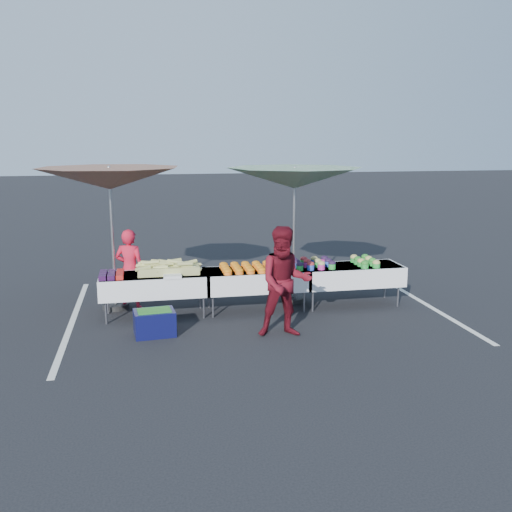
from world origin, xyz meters
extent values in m
plane|color=black|center=(0.00, 0.00, 0.00)|extent=(80.00, 80.00, 0.00)
cube|color=silver|center=(-3.20, 0.00, 0.00)|extent=(0.10, 5.00, 0.00)
cube|color=silver|center=(3.20, 0.00, 0.00)|extent=(0.10, 5.00, 0.00)
cube|color=white|center=(-1.80, 0.00, 0.73)|extent=(1.80, 0.75, 0.04)
cube|color=white|center=(-1.80, 0.00, 0.57)|extent=(1.86, 0.81, 0.36)
cylinder|color=slate|center=(-2.62, -0.29, 0.20)|extent=(0.04, 0.04, 0.39)
cylinder|color=slate|center=(-2.62, 0.29, 0.20)|extent=(0.04, 0.04, 0.39)
cylinder|color=slate|center=(-0.98, -0.29, 0.20)|extent=(0.04, 0.04, 0.39)
cylinder|color=slate|center=(-0.98, 0.29, 0.20)|extent=(0.04, 0.04, 0.39)
cube|color=white|center=(0.00, 0.00, 0.73)|extent=(1.80, 0.75, 0.04)
cube|color=white|center=(0.00, 0.00, 0.57)|extent=(1.86, 0.81, 0.36)
cylinder|color=slate|center=(-0.82, -0.29, 0.20)|extent=(0.04, 0.04, 0.39)
cylinder|color=slate|center=(-0.82, 0.29, 0.20)|extent=(0.04, 0.04, 0.39)
cylinder|color=slate|center=(0.82, -0.29, 0.20)|extent=(0.04, 0.04, 0.39)
cylinder|color=slate|center=(0.82, 0.29, 0.20)|extent=(0.04, 0.04, 0.39)
cube|color=white|center=(1.80, 0.00, 0.73)|extent=(1.80, 0.75, 0.04)
cube|color=white|center=(1.80, 0.00, 0.57)|extent=(1.86, 0.81, 0.36)
cylinder|color=slate|center=(0.98, -0.29, 0.20)|extent=(0.04, 0.04, 0.39)
cylinder|color=slate|center=(0.98, 0.29, 0.20)|extent=(0.04, 0.04, 0.39)
cylinder|color=slate|center=(2.62, -0.29, 0.20)|extent=(0.04, 0.04, 0.39)
cylinder|color=slate|center=(2.62, 0.29, 0.20)|extent=(0.04, 0.04, 0.39)
cube|color=black|center=(-2.65, -0.27, 0.79)|extent=(0.12, 0.12, 0.08)
cube|color=black|center=(-2.65, -0.13, 0.79)|extent=(0.12, 0.12, 0.08)
cube|color=black|center=(-2.65, 0.01, 0.79)|extent=(0.12, 0.12, 0.08)
cube|color=black|center=(-2.65, 0.15, 0.79)|extent=(0.12, 0.12, 0.08)
cube|color=black|center=(-2.51, -0.27, 0.79)|extent=(0.12, 0.12, 0.08)
cube|color=black|center=(-2.51, -0.13, 0.79)|extent=(0.12, 0.12, 0.08)
cube|color=black|center=(-2.51, 0.01, 0.79)|extent=(0.12, 0.12, 0.08)
cube|color=black|center=(-2.51, 0.15, 0.79)|extent=(0.12, 0.12, 0.08)
cube|color=maroon|center=(-2.37, -0.27, 0.79)|extent=(0.12, 0.12, 0.08)
cube|color=maroon|center=(-2.37, -0.13, 0.79)|extent=(0.12, 0.12, 0.08)
cube|color=maroon|center=(-2.37, 0.01, 0.79)|extent=(0.12, 0.12, 0.08)
cube|color=maroon|center=(-2.37, 0.15, 0.79)|extent=(0.12, 0.12, 0.08)
cube|color=tan|center=(-1.55, 0.05, 0.82)|extent=(1.05, 0.55, 0.14)
cylinder|color=tan|center=(-1.25, 0.20, 0.85)|extent=(0.27, 0.09, 0.10)
cylinder|color=tan|center=(-1.93, 0.10, 0.92)|extent=(0.27, 0.14, 0.07)
cylinder|color=tan|center=(-1.44, -0.06, 0.97)|extent=(0.27, 0.14, 0.09)
cylinder|color=tan|center=(-1.97, 0.08, 0.87)|extent=(0.27, 0.15, 0.10)
cylinder|color=tan|center=(-1.73, -0.01, 0.91)|extent=(0.27, 0.15, 0.08)
cylinder|color=tan|center=(-1.59, 0.09, 0.94)|extent=(0.27, 0.10, 0.10)
cylinder|color=tan|center=(-1.59, -0.03, 0.94)|extent=(0.27, 0.07, 0.08)
cylinder|color=tan|center=(-1.68, -0.13, 0.90)|extent=(0.27, 0.14, 0.09)
cylinder|color=tan|center=(-1.71, 0.25, 0.92)|extent=(0.27, 0.12, 0.08)
cylinder|color=tan|center=(-1.09, 0.14, 0.87)|extent=(0.27, 0.16, 0.08)
cylinder|color=tan|center=(-1.86, 0.01, 0.92)|extent=(0.27, 0.11, 0.07)
cylinder|color=tan|center=(-1.64, -0.18, 0.85)|extent=(0.27, 0.10, 0.07)
cylinder|color=tan|center=(-1.44, 0.19, 0.93)|extent=(0.27, 0.12, 0.08)
cylinder|color=tan|center=(-1.98, -0.17, 0.90)|extent=(0.27, 0.15, 0.08)
cylinder|color=tan|center=(-1.89, 0.09, 0.94)|extent=(0.27, 0.10, 0.08)
cylinder|color=tan|center=(-1.34, 0.00, 0.90)|extent=(0.27, 0.16, 0.10)
cylinder|color=tan|center=(-1.83, -0.02, 0.97)|extent=(0.27, 0.12, 0.09)
cylinder|color=tan|center=(-1.28, -0.18, 0.95)|extent=(0.27, 0.09, 0.07)
cylinder|color=tan|center=(-1.22, -0.15, 0.88)|extent=(0.27, 0.10, 0.09)
cylinder|color=tan|center=(-1.30, -0.09, 0.87)|extent=(0.27, 0.12, 0.09)
cylinder|color=tan|center=(-1.45, 0.28, 0.86)|extent=(0.27, 0.10, 0.08)
cylinder|color=tan|center=(-1.17, 0.03, 0.93)|extent=(0.27, 0.14, 0.10)
cylinder|color=tan|center=(-1.24, 0.25, 0.86)|extent=(0.27, 0.12, 0.07)
cylinder|color=tan|center=(-1.30, 0.23, 0.86)|extent=(0.27, 0.07, 0.10)
cylinder|color=tan|center=(-1.13, -0.19, 0.86)|extent=(0.27, 0.09, 0.10)
cube|color=white|center=(-1.50, -0.30, 0.78)|extent=(0.30, 0.25, 0.05)
cylinder|color=orange|center=(-0.55, -0.28, 0.78)|extent=(0.15, 0.15, 0.05)
ellipsoid|color=#E75B0D|center=(-0.55, -0.28, 0.81)|extent=(0.15, 0.15, 0.08)
cylinder|color=orange|center=(-0.55, -0.10, 0.78)|extent=(0.15, 0.15, 0.05)
ellipsoid|color=#E75B0D|center=(-0.55, -0.10, 0.81)|extent=(0.15, 0.15, 0.08)
cylinder|color=orange|center=(-0.55, 0.08, 0.78)|extent=(0.15, 0.15, 0.05)
ellipsoid|color=#E75B0D|center=(-0.55, 0.08, 0.81)|extent=(0.15, 0.15, 0.08)
cylinder|color=orange|center=(-0.55, 0.26, 0.78)|extent=(0.15, 0.15, 0.05)
ellipsoid|color=#E75B0D|center=(-0.55, 0.26, 0.81)|extent=(0.15, 0.15, 0.08)
cylinder|color=orange|center=(-0.35, -0.28, 0.78)|extent=(0.15, 0.15, 0.05)
ellipsoid|color=#E75B0D|center=(-0.35, -0.28, 0.81)|extent=(0.15, 0.15, 0.08)
cylinder|color=orange|center=(-0.35, -0.10, 0.78)|extent=(0.15, 0.15, 0.05)
ellipsoid|color=#E75B0D|center=(-0.35, -0.10, 0.81)|extent=(0.15, 0.15, 0.08)
cylinder|color=orange|center=(-0.35, 0.08, 0.78)|extent=(0.15, 0.15, 0.05)
ellipsoid|color=#E75B0D|center=(-0.35, 0.08, 0.81)|extent=(0.15, 0.15, 0.08)
cylinder|color=orange|center=(-0.35, 0.26, 0.78)|extent=(0.15, 0.15, 0.05)
ellipsoid|color=#E75B0D|center=(-0.35, 0.26, 0.81)|extent=(0.15, 0.15, 0.08)
cylinder|color=orange|center=(-0.15, -0.28, 0.78)|extent=(0.15, 0.15, 0.05)
ellipsoid|color=#E75B0D|center=(-0.15, -0.28, 0.81)|extent=(0.15, 0.15, 0.08)
cylinder|color=orange|center=(-0.15, -0.10, 0.78)|extent=(0.15, 0.15, 0.05)
ellipsoid|color=#E75B0D|center=(-0.15, -0.10, 0.81)|extent=(0.15, 0.15, 0.08)
cylinder|color=orange|center=(-0.15, 0.08, 0.78)|extent=(0.15, 0.15, 0.05)
ellipsoid|color=#E75B0D|center=(-0.15, 0.08, 0.81)|extent=(0.15, 0.15, 0.08)
cylinder|color=orange|center=(-0.15, 0.26, 0.78)|extent=(0.15, 0.15, 0.05)
ellipsoid|color=#E75B0D|center=(-0.15, 0.26, 0.81)|extent=(0.15, 0.15, 0.08)
cylinder|color=orange|center=(0.05, -0.28, 0.78)|extent=(0.15, 0.15, 0.05)
ellipsoid|color=#E75B0D|center=(0.05, -0.28, 0.81)|extent=(0.15, 0.15, 0.08)
cylinder|color=orange|center=(0.05, -0.10, 0.78)|extent=(0.15, 0.15, 0.05)
ellipsoid|color=#E75B0D|center=(0.05, -0.10, 0.81)|extent=(0.15, 0.15, 0.08)
cylinder|color=orange|center=(0.05, 0.08, 0.78)|extent=(0.15, 0.15, 0.05)
ellipsoid|color=#E75B0D|center=(0.05, 0.08, 0.81)|extent=(0.15, 0.15, 0.08)
cylinder|color=orange|center=(0.05, 0.26, 0.78)|extent=(0.15, 0.15, 0.05)
ellipsoid|color=#E75B0D|center=(0.05, 0.26, 0.81)|extent=(0.15, 0.15, 0.08)
cylinder|color=orange|center=(0.25, -0.28, 0.78)|extent=(0.15, 0.15, 0.05)
ellipsoid|color=#E75B0D|center=(0.25, -0.28, 0.81)|extent=(0.15, 0.15, 0.08)
cylinder|color=orange|center=(0.25, -0.10, 0.78)|extent=(0.15, 0.15, 0.05)
ellipsoid|color=#E75B0D|center=(0.25, -0.10, 0.81)|extent=(0.15, 0.15, 0.08)
cylinder|color=orange|center=(0.25, 0.08, 0.78)|extent=(0.15, 0.15, 0.05)
ellipsoid|color=#E75B0D|center=(0.25, 0.08, 0.81)|extent=(0.15, 0.15, 0.08)
cylinder|color=orange|center=(0.25, 0.26, 0.78)|extent=(0.15, 0.15, 0.05)
ellipsoid|color=#E75B0D|center=(0.25, 0.26, 0.81)|extent=(0.15, 0.15, 0.08)
cylinder|color=blue|center=(0.35, -0.22, 0.80)|extent=(0.13, 0.13, 0.10)
ellipsoid|color=maroon|center=(0.35, -0.22, 0.86)|extent=(0.14, 0.14, 0.10)
cylinder|color=#C62A8A|center=(0.35, 0.00, 0.80)|extent=(0.13, 0.13, 0.10)
ellipsoid|color=maroon|center=(0.35, 0.00, 0.86)|extent=(0.14, 0.14, 0.10)
cylinder|color=green|center=(0.35, 0.22, 0.80)|extent=(0.13, 0.13, 0.10)
ellipsoid|color=maroon|center=(0.35, 0.22, 0.86)|extent=(0.14, 0.14, 0.10)
cylinder|color=#C62A8A|center=(0.55, -0.22, 0.80)|extent=(0.13, 0.13, 0.10)
ellipsoid|color=tan|center=(0.55, -0.22, 0.86)|extent=(0.14, 0.14, 0.10)
cylinder|color=green|center=(0.55, 0.00, 0.80)|extent=(0.13, 0.13, 0.10)
ellipsoid|color=tan|center=(0.55, 0.00, 0.86)|extent=(0.14, 0.14, 0.10)
cylinder|color=blue|center=(0.55, 0.22, 0.80)|extent=(0.13, 0.13, 0.10)
ellipsoid|color=tan|center=(0.55, 0.22, 0.86)|extent=(0.14, 0.14, 0.10)
cylinder|color=green|center=(0.75, -0.22, 0.80)|extent=(0.13, 0.13, 0.10)
ellipsoid|color=black|center=(0.75, -0.22, 0.86)|extent=(0.14, 0.14, 0.10)
cylinder|color=blue|center=(0.75, 0.00, 0.80)|extent=(0.13, 0.13, 0.10)
ellipsoid|color=black|center=(0.75, 0.00, 0.86)|extent=(0.14, 0.14, 0.10)
cylinder|color=#C62A8A|center=(0.75, 0.22, 0.80)|extent=(0.13, 0.13, 0.10)
ellipsoid|color=black|center=(0.75, 0.22, 0.86)|extent=(0.14, 0.14, 0.10)
cylinder|color=blue|center=(0.95, -0.22, 0.80)|extent=(0.13, 0.13, 0.10)
ellipsoid|color=maroon|center=(0.95, -0.22, 0.86)|extent=(0.14, 0.14, 0.10)
cylinder|color=#C62A8A|center=(0.95, 0.00, 0.80)|extent=(0.13, 0.13, 0.10)
ellipsoid|color=maroon|center=(0.95, 0.00, 0.86)|extent=(0.14, 0.14, 0.10)
cylinder|color=green|center=(0.95, 0.22, 0.80)|extent=(0.13, 0.13, 0.10)
ellipsoid|color=maroon|center=(0.95, 0.22, 0.86)|extent=(0.14, 0.14, 0.10)
cylinder|color=#C62A8A|center=(1.15, -0.22, 0.80)|extent=(0.13, 0.13, 0.10)
ellipsoid|color=tan|center=(1.15, -0.22, 0.86)|extent=(0.14, 0.14, 0.10)
cylinder|color=green|center=(1.15, 0.00, 0.80)|extent=(0.13, 0.13, 0.10)
ellipsoid|color=tan|center=(1.15, 0.00, 0.86)|extent=(0.14, 0.14, 0.10)
cylinder|color=blue|center=(1.15, 0.22, 0.80)|extent=(0.13, 0.13, 0.10)
ellipsoid|color=tan|center=(1.15, 0.22, 0.86)|extent=(0.14, 0.14, 0.10)
cylinder|color=green|center=(1.35, -0.22, 0.80)|extent=(0.13, 0.13, 0.10)
ellipsoid|color=black|center=(1.35, -0.22, 0.86)|extent=(0.14, 0.14, 0.10)
cylinder|color=blue|center=(1.35, 0.00, 0.80)|extent=(0.13, 0.13, 0.10)
ellipsoid|color=black|center=(1.35, 0.00, 0.86)|extent=(0.14, 0.14, 0.10)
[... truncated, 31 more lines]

